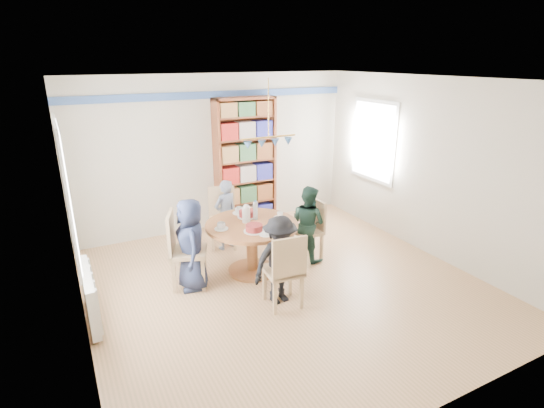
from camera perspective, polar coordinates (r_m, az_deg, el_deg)
ground at (r=5.90m, az=1.83°, el=-10.83°), size 5.00×5.00×0.00m
room_shell at (r=5.92m, az=-4.36°, el=6.42°), size 5.00×5.00×5.00m
radiator at (r=5.41m, az=-23.29°, el=-11.26°), size 0.12×1.00×0.60m
dining_table at (r=6.01m, az=-2.72°, el=-4.32°), size 1.30×1.30×0.75m
chair_left at (r=5.75m, az=-12.08°, el=-5.60°), size 0.60×0.60×1.05m
chair_right at (r=6.51m, az=5.35°, el=-3.01°), size 0.40×0.40×0.91m
chair_far at (r=6.93m, az=-6.71°, el=-1.37°), size 0.54×0.54×0.97m
chair_near at (r=5.16m, az=1.84°, el=-8.62°), size 0.48×0.48×0.98m
person_left at (r=5.67m, az=-10.82°, el=-5.38°), size 0.46×0.65×1.25m
person_right at (r=6.41m, az=4.87°, el=-2.57°), size 0.60×0.68×1.16m
person_far at (r=6.78m, az=-6.25°, el=-1.44°), size 0.48×0.39×1.15m
person_near at (r=5.27m, az=1.06°, el=-7.57°), size 0.79×0.51×1.15m
bookshelf at (r=7.63m, az=-3.63°, el=5.39°), size 1.10×0.33×2.31m
tableware at (r=5.92m, az=-3.07°, el=-2.00°), size 1.09×1.09×0.29m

